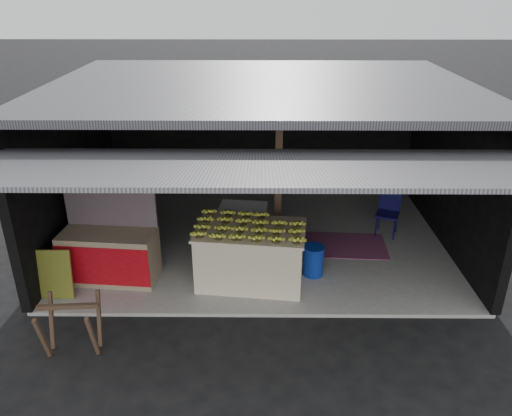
{
  "coord_description": "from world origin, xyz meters",
  "views": [
    {
      "loc": [
        -0.02,
        -6.12,
        4.57
      ],
      "look_at": [
        -0.08,
        1.54,
        1.1
      ],
      "focal_mm": 35.0,
      "sensor_mm": 36.0,
      "label": 1
    }
  ],
  "objects_px": {
    "plastic_chair": "(389,209)",
    "banana_table": "(251,255)",
    "white_crate": "(243,230)",
    "water_barrel": "(313,261)",
    "neighbor_stall": "(110,253)",
    "sawhorse": "(71,322)"
  },
  "relations": [
    {
      "from": "white_crate",
      "to": "neighbor_stall",
      "type": "bearing_deg",
      "value": -151.77
    },
    {
      "from": "neighbor_stall",
      "to": "sawhorse",
      "type": "bearing_deg",
      "value": -86.2
    },
    {
      "from": "water_barrel",
      "to": "banana_table",
      "type": "bearing_deg",
      "value": -168.79
    },
    {
      "from": "banana_table",
      "to": "neighbor_stall",
      "type": "height_order",
      "value": "neighbor_stall"
    },
    {
      "from": "banana_table",
      "to": "plastic_chair",
      "type": "bearing_deg",
      "value": 40.44
    },
    {
      "from": "banana_table",
      "to": "plastic_chair",
      "type": "distance_m",
      "value": 3.18
    },
    {
      "from": "banana_table",
      "to": "white_crate",
      "type": "xyz_separation_m",
      "value": [
        -0.15,
        0.95,
        -0.02
      ]
    },
    {
      "from": "white_crate",
      "to": "neighbor_stall",
      "type": "height_order",
      "value": "neighbor_stall"
    },
    {
      "from": "neighbor_stall",
      "to": "plastic_chair",
      "type": "bearing_deg",
      "value": 24.02
    },
    {
      "from": "banana_table",
      "to": "water_barrel",
      "type": "bearing_deg",
      "value": 17.88
    },
    {
      "from": "banana_table",
      "to": "sawhorse",
      "type": "height_order",
      "value": "banana_table"
    },
    {
      "from": "water_barrel",
      "to": "plastic_chair",
      "type": "xyz_separation_m",
      "value": [
        1.59,
        1.56,
        0.27
      ]
    },
    {
      "from": "neighbor_stall",
      "to": "plastic_chair",
      "type": "distance_m",
      "value": 5.23
    },
    {
      "from": "white_crate",
      "to": "banana_table",
      "type": "bearing_deg",
      "value": -75.11
    },
    {
      "from": "banana_table",
      "to": "water_barrel",
      "type": "height_order",
      "value": "banana_table"
    },
    {
      "from": "white_crate",
      "to": "plastic_chair",
      "type": "xyz_separation_m",
      "value": [
        2.79,
        0.82,
        0.06
      ]
    },
    {
      "from": "neighbor_stall",
      "to": "sawhorse",
      "type": "xyz_separation_m",
      "value": [
        -0.04,
        -1.76,
        -0.04
      ]
    },
    {
      "from": "white_crate",
      "to": "plastic_chair",
      "type": "height_order",
      "value": "white_crate"
    },
    {
      "from": "water_barrel",
      "to": "white_crate",
      "type": "bearing_deg",
      "value": 148.29
    },
    {
      "from": "plastic_chair",
      "to": "banana_table",
      "type": "bearing_deg",
      "value": -124.97
    },
    {
      "from": "neighbor_stall",
      "to": "plastic_chair",
      "type": "relative_size",
      "value": 1.77
    },
    {
      "from": "white_crate",
      "to": "sawhorse",
      "type": "relative_size",
      "value": 1.17
    }
  ]
}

